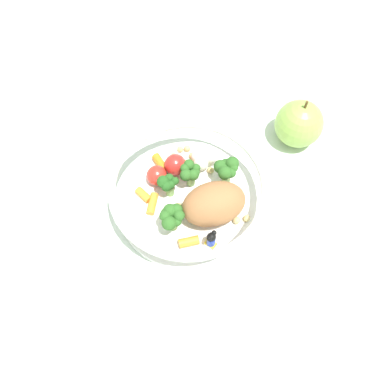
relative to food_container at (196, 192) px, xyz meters
The scene contains 4 objects.
ground_plane 0.03m from the food_container, 136.53° to the left, with size 2.40×2.40×0.00m, color silver.
food_container is the anchor object (origin of this frame).
loose_apple 0.19m from the food_container, 62.27° to the right, with size 0.07×0.07×0.08m.
folded_napkin 0.27m from the food_container, 80.24° to the left, with size 0.14×0.13×0.01m, color white.
Camera 1 is at (-0.24, 0.03, 0.49)m, focal length 36.17 mm.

